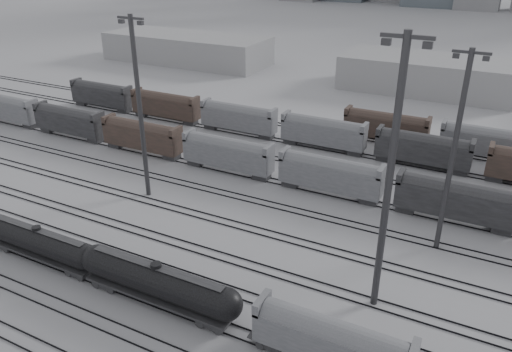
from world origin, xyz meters
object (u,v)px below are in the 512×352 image
at_px(tank_car_b, 158,282).
at_px(light_mast_c, 390,175).
at_px(hopper_car_a, 332,340).
at_px(tank_car_a, 39,242).

xyz_separation_m(tank_car_b, light_mast_c, (19.32, 10.11, 11.67)).
bearing_deg(light_mast_c, tank_car_b, -152.38).
relative_size(tank_car_b, light_mast_c, 0.70).
distance_m(tank_car_b, light_mast_c, 24.73).
height_order(tank_car_b, hopper_car_a, hopper_car_a).
height_order(tank_car_a, hopper_car_a, hopper_car_a).
bearing_deg(hopper_car_a, tank_car_a, 180.00).
height_order(tank_car_b, light_mast_c, light_mast_c).
relative_size(tank_car_a, tank_car_b, 0.90).
bearing_deg(tank_car_b, hopper_car_a, 0.00).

